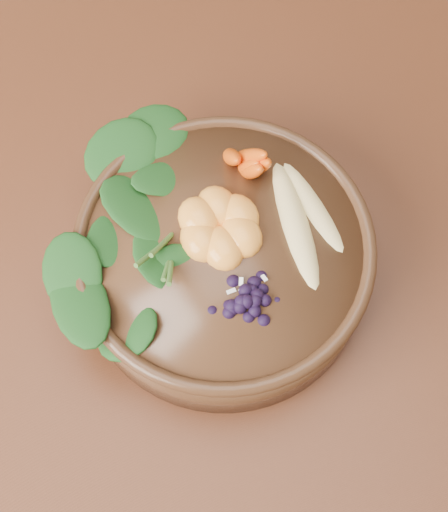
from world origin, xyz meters
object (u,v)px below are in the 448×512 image
(kale_heap, at_px, (158,195))
(mandarin_cluster, at_px, (220,220))
(banana_halves, at_px, (306,209))
(stoneware_bowl, at_px, (224,261))
(blueberry_pile, at_px, (249,292))
(carrot_cluster, at_px, (249,140))
(dining_table, at_px, (198,188))

(kale_heap, relative_size, mandarin_cluster, 2.07)
(banana_halves, relative_size, mandarin_cluster, 1.75)
(stoneware_bowl, relative_size, mandarin_cluster, 3.15)
(stoneware_bowl, height_order, banana_halves, banana_halves)
(stoneware_bowl, bearing_deg, kale_heap, 119.90)
(banana_halves, xyz_separation_m, blueberry_pile, (-0.07, -0.05, 0.01))
(carrot_cluster, bearing_deg, stoneware_bowl, -123.69)
(carrot_cluster, distance_m, banana_halves, 0.07)
(banana_halves, bearing_deg, carrot_cluster, 113.06)
(mandarin_cluster, bearing_deg, banana_halves, -16.72)
(dining_table, xyz_separation_m, carrot_cluster, (0.02, -0.08, 0.19))
(dining_table, distance_m, mandarin_cluster, 0.21)
(dining_table, relative_size, stoneware_bowl, 6.48)
(kale_heap, height_order, banana_halves, kale_heap)
(dining_table, distance_m, blueberry_pile, 0.26)
(kale_heap, bearing_deg, carrot_cluster, 3.54)
(stoneware_bowl, bearing_deg, dining_table, 75.30)
(dining_table, height_order, banana_halves, banana_halves)
(stoneware_bowl, height_order, kale_heap, kale_heap)
(carrot_cluster, bearing_deg, banana_halves, -66.94)
(mandarin_cluster, bearing_deg, stoneware_bowl, -103.31)
(banana_halves, bearing_deg, stoneware_bowl, -177.26)
(carrot_cluster, height_order, banana_halves, carrot_cluster)
(stoneware_bowl, distance_m, banana_halves, 0.08)
(kale_heap, bearing_deg, banana_halves, -30.52)
(dining_table, distance_m, stoneware_bowl, 0.19)
(blueberry_pile, bearing_deg, mandarin_cluster, 83.76)
(kale_heap, xyz_separation_m, banana_halves, (0.10, -0.06, -0.01))
(banana_halves, bearing_deg, dining_table, 110.59)
(carrot_cluster, relative_size, blueberry_pile, 0.60)
(banana_halves, bearing_deg, mandarin_cluster, 170.25)
(dining_table, relative_size, banana_halves, 11.69)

